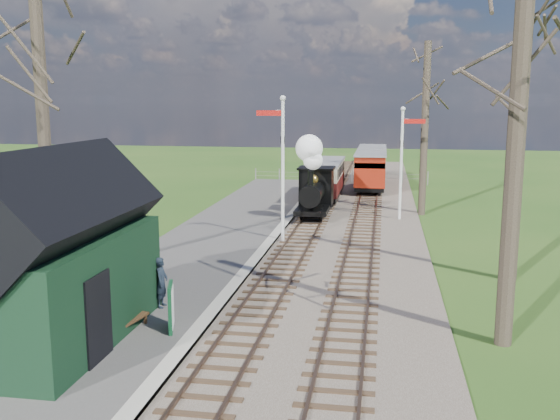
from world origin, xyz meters
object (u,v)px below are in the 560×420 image
(bench, at_px, (121,315))
(semaphore_near, at_px, (281,159))
(locomotive, at_px, (314,182))
(red_carriage_b, at_px, (372,162))
(red_carriage_a, at_px, (370,171))
(person, at_px, (161,282))
(station_shed, at_px, (56,258))
(sign_board, at_px, (171,307))
(coach, at_px, (325,178))
(semaphore_far, at_px, (403,155))

(bench, bearing_deg, semaphore_near, 78.39)
(locomotive, relative_size, red_carriage_b, 0.84)
(bench, bearing_deg, locomotive, 79.64)
(red_carriage_a, bearing_deg, semaphore_near, -102.23)
(semaphore_near, xyz_separation_m, bench, (-2.30, -11.18, -3.00))
(person, bearing_deg, red_carriage_a, -15.17)
(station_shed, height_order, person, station_shed)
(sign_board, distance_m, person, 1.93)
(coach, distance_m, bench, 22.98)
(station_shed, bearing_deg, person, 60.16)
(station_shed, height_order, semaphore_far, semaphore_far)
(bench, xyz_separation_m, person, (0.37, 1.97, 0.31))
(semaphore_near, relative_size, locomotive, 1.48)
(semaphore_near, xyz_separation_m, red_carriage_b, (3.37, 21.04, -2.15))
(station_shed, relative_size, coach, 0.93)
(red_carriage_a, bearing_deg, station_shed, -104.06)
(semaphore_near, height_order, locomotive, semaphore_near)
(person, bearing_deg, locomotive, -13.42)
(station_shed, height_order, semaphore_near, semaphore_near)
(locomotive, bearing_deg, semaphore_far, 6.28)
(bench, bearing_deg, semaphore_far, 66.59)
(locomotive, bearing_deg, sign_board, -96.27)
(red_carriage_b, bearing_deg, coach, -105.36)
(semaphore_far, height_order, locomotive, semaphore_far)
(semaphore_near, bearing_deg, bench, -101.61)
(semaphore_far, height_order, coach, semaphore_far)
(station_shed, bearing_deg, red_carriage_a, 75.94)
(station_shed, relative_size, locomotive, 1.49)
(locomotive, relative_size, bench, 2.61)
(red_carriage_a, bearing_deg, coach, -123.24)
(semaphore_near, relative_size, semaphore_far, 1.09)
(sign_board, bearing_deg, red_carriage_b, 82.13)
(red_carriage_b, bearing_deg, red_carriage_a, -90.00)
(red_carriage_a, bearing_deg, semaphore_far, -79.47)
(station_shed, distance_m, red_carriage_b, 33.77)
(semaphore_near, height_order, sign_board, semaphore_near)
(station_shed, height_order, red_carriage_a, station_shed)
(sign_board, bearing_deg, semaphore_far, 69.91)
(bench, distance_m, person, 2.02)
(semaphore_far, distance_m, red_carriage_b, 15.26)
(semaphore_far, xyz_separation_m, red_carriage_b, (-1.77, 15.04, -1.88))
(red_carriage_a, height_order, sign_board, red_carriage_a)
(semaphore_near, height_order, red_carriage_a, semaphore_near)
(station_shed, distance_m, bench, 2.22)
(red_carriage_a, bearing_deg, sign_board, -99.47)
(station_shed, distance_m, coach, 23.98)
(semaphore_far, bearing_deg, coach, 128.11)
(coach, height_order, bench, coach)
(semaphore_far, bearing_deg, sign_board, -110.09)
(station_shed, bearing_deg, locomotive, 76.25)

